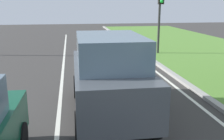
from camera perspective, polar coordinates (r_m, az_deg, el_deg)
name	(u,v)px	position (r m, az deg, el deg)	size (l,w,h in m)	color
ground_plane	(78,75)	(11.96, -7.12, -1.14)	(60.00, 60.00, 0.00)	#383533
lane_line_center	(62,76)	(11.96, -10.47, -1.25)	(0.12, 32.00, 0.01)	silver
lane_line_right_edge	(157,72)	(12.57, 9.51, -0.46)	(0.12, 32.00, 0.01)	silver
curb_right	(167,71)	(12.72, 11.66, -0.12)	(0.24, 48.00, 0.12)	#9E9B93
car_suv_ahead	(109,75)	(7.43, -0.60, -1.12)	(2.00, 4.52, 2.28)	#474C51
traffic_light_near_right	(160,7)	(16.76, 10.20, 12.93)	(0.32, 0.50, 4.30)	#2D2D2D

